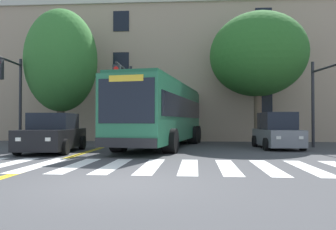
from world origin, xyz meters
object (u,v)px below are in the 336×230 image
Objects in this scene: street_tree_curbside_small at (61,61)px; car_black_near_lane at (53,134)px; city_bus at (164,113)px; car_grey_far_lane at (277,132)px; traffic_light_near_corner at (325,89)px; traffic_light_overhead at (125,89)px; car_tan_behind_bus at (185,126)px; street_tree_curbside_large at (257,55)px; traffic_light_far_corner at (11,85)px.

car_black_near_lane is at bearing -71.46° from street_tree_curbside_small.
car_grey_far_lane is at bearing -9.29° from city_bus.
city_bus reaches higher than car_black_near_lane.
traffic_light_overhead is (-10.04, 0.38, 0.10)m from traffic_light_near_corner.
traffic_light_near_corner reaches higher than car_tan_behind_bus.
city_bus is 7.29m from street_tree_curbside_small.
street_tree_curbside_large is at bearing 129.00° from traffic_light_near_corner.
traffic_light_near_corner is (12.76, 2.26, 2.17)m from car_black_near_lane.
car_black_near_lane is 4.87m from traffic_light_far_corner.
street_tree_curbside_large is at bearing -55.24° from car_tan_behind_bus.
street_tree_curbside_small reaches higher than traffic_light_far_corner.
street_tree_curbside_large is (5.43, 2.02, 3.53)m from city_bus.
traffic_light_far_corner is at bearing -173.15° from city_bus.
city_bus reaches higher than car_tan_behind_bus.
traffic_light_overhead is 0.56× the size of street_tree_curbside_small.
street_tree_curbside_large is at bearing 28.44° from car_black_near_lane.
street_tree_curbside_small is at bearing 55.40° from traffic_light_far_corner.
car_tan_behind_bus is 1.11× the size of traffic_light_overhead.
car_grey_far_lane is at bearing 173.44° from traffic_light_near_corner.
street_tree_curbside_small is (1.70, 2.46, 1.75)m from traffic_light_far_corner.
car_tan_behind_bus is 12.02m from traffic_light_near_corner.
street_tree_curbside_small is (-14.42, 2.70, 2.08)m from traffic_light_near_corner.
car_grey_far_lane is 8.09m from traffic_light_overhead.
traffic_light_far_corner is 3.47m from street_tree_curbside_small.
city_bus is at bearing 171.48° from traffic_light_near_corner.
car_black_near_lane is 4.41m from traffic_light_overhead.
street_tree_curbside_large is 0.99× the size of street_tree_curbside_small.
traffic_light_near_corner is at bearing -10.60° from street_tree_curbside_small.
traffic_light_near_corner reaches higher than car_black_near_lane.
street_tree_curbside_small is (-1.66, 4.96, 4.24)m from car_black_near_lane.
street_tree_curbside_large is (7.43, 2.85, 2.28)m from traffic_light_overhead.
traffic_light_far_corner is (-9.11, -9.32, 2.30)m from car_tan_behind_bus.
car_grey_far_lane is at bearing -83.43° from street_tree_curbside_large.
car_tan_behind_bus is (1.04, 8.35, -0.83)m from city_bus.
city_bus is 2.34× the size of car_tan_behind_bus.
city_bus is 1.48× the size of street_tree_curbside_large.
city_bus is 2.63× the size of traffic_light_near_corner.
city_bus is 6.79m from street_tree_curbside_large.
street_tree_curbside_large is (-2.61, 3.23, 2.39)m from traffic_light_near_corner.
car_tan_behind_bus is 13.24m from traffic_light_far_corner.
car_black_near_lane is 0.97× the size of traffic_light_overhead.
car_tan_behind_bus is at bearing 71.71° from traffic_light_overhead.
city_bus is 5.93m from car_grey_far_lane.
traffic_light_near_corner is at bearing 10.07° from car_black_near_lane.
street_tree_curbside_small is (-7.41, -6.86, 4.05)m from car_tan_behind_bus.
traffic_light_near_corner is 0.99× the size of traffic_light_overhead.
traffic_light_far_corner is at bearing 143.36° from car_black_near_lane.
city_bus is at bearing 36.40° from car_black_near_lane.
car_black_near_lane is 0.90× the size of traffic_light_far_corner.
car_grey_far_lane is 0.84× the size of traffic_light_near_corner.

